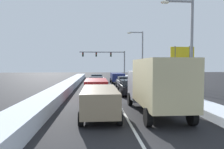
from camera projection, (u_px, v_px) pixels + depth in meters
ground_plane at (112, 93)px, 22.67m from camera, size 120.00×120.00×0.00m
lane_stripe_between_right_lane_and_center_lane at (110, 88)px, 26.99m from camera, size 0.14×47.65×0.01m
snow_bank_right_shoulder at (150, 86)px, 27.38m from camera, size 1.90×47.65×0.47m
snow_bank_left_shoulder at (68, 85)px, 26.56m from camera, size 1.81×47.65×0.84m
box_truck_right_lane_nearest at (156, 83)px, 12.63m from camera, size 2.53×7.20×3.36m
sedan_black_right_lane_second at (129, 87)px, 20.94m from camera, size 2.00×4.50×1.51m
sedan_gray_right_lane_third at (125, 82)px, 26.83m from camera, size 2.00×4.50×1.51m
suv_navy_right_lane_fourth at (117, 77)px, 33.89m from camera, size 2.16×4.90×1.67m
suv_tan_center_lane_nearest at (100, 100)px, 11.96m from camera, size 2.16×4.90×1.67m
suv_red_center_lane_second at (96, 87)px, 19.03m from camera, size 2.16×4.90×1.67m
sedan_charcoal_center_lane_third at (96, 83)px, 26.16m from camera, size 2.00×4.50×1.51m
sedan_white_center_lane_fourth at (97, 79)px, 32.58m from camera, size 2.00×4.50×1.51m
traffic_light_gantry at (109, 57)px, 48.41m from camera, size 10.60×0.47×6.20m
street_lamp_right_near at (187, 41)px, 16.38m from camera, size 2.66×0.36×8.12m
street_lamp_right_mid at (140, 53)px, 33.63m from camera, size 2.66×0.36×8.37m
roadside_sign_right at (182, 57)px, 27.66m from camera, size 3.20×0.16×5.50m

